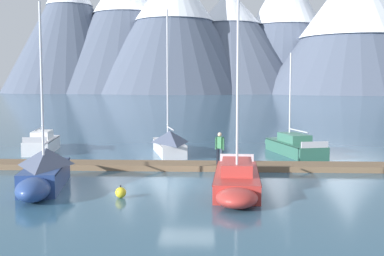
% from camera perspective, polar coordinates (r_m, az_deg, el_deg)
% --- Properties ---
extents(ground_plane, '(700.00, 700.00, 0.00)m').
position_cam_1_polar(ground_plane, '(22.90, -0.58, -6.31)').
color(ground_plane, '#335B75').
extents(mountain_west_summit, '(69.20, 69.20, 65.10)m').
position_cam_1_polar(mountain_west_summit, '(267.91, -13.70, 11.06)').
color(mountain_west_summit, '#4C566B').
rests_on(mountain_west_summit, ground).
extents(mountain_central_massif, '(86.75, 86.75, 66.96)m').
position_cam_1_polar(mountain_central_massif, '(264.82, -7.24, 11.56)').
color(mountain_central_massif, '#4C566B').
rests_on(mountain_central_massif, ground).
extents(mountain_shoulder_ridge, '(79.23, 79.23, 62.41)m').
position_cam_1_polar(mountain_shoulder_ridge, '(244.57, -2.05, 11.66)').
color(mountain_shoulder_ridge, '#4C566B').
rests_on(mountain_shoulder_ridge, ground).
extents(mountain_east_summit, '(87.81, 87.81, 51.84)m').
position_cam_1_polar(mountain_east_summit, '(258.17, 4.26, 9.92)').
color(mountain_east_summit, slate).
rests_on(mountain_east_summit, ground).
extents(mountain_rear_spur, '(71.40, 71.40, 66.28)m').
position_cam_1_polar(mountain_rear_spur, '(268.16, 10.61, 11.48)').
color(mountain_rear_spur, '#4C566B').
rests_on(mountain_rear_spur, ground).
extents(mountain_north_horn, '(83.11, 83.11, 59.86)m').
position_cam_1_polar(mountain_north_horn, '(241.80, 18.10, 11.35)').
color(mountain_north_horn, '#4C566B').
rests_on(mountain_north_horn, ground).
extents(dock, '(24.75, 2.26, 0.30)m').
position_cam_1_polar(dock, '(26.81, -0.16, -4.33)').
color(dock, brown).
rests_on(dock, ground).
extents(sailboat_nearest_berth, '(2.37, 6.41, 7.26)m').
position_cam_1_polar(sailboat_nearest_berth, '(35.35, -16.49, -1.59)').
color(sailboat_nearest_berth, white).
rests_on(sailboat_nearest_berth, ground).
extents(sailboat_second_berth, '(2.47, 6.50, 7.94)m').
position_cam_1_polar(sailboat_second_berth, '(22.55, -16.46, -4.66)').
color(sailboat_second_berth, navy).
rests_on(sailboat_second_berth, ground).
extents(sailboat_mid_dock_port, '(2.87, 6.64, 9.25)m').
position_cam_1_polar(sailboat_mid_dock_port, '(32.44, -2.69, -1.63)').
color(sailboat_mid_dock_port, silver).
rests_on(sailboat_mid_dock_port, ground).
extents(sailboat_mid_dock_starboard, '(2.14, 7.32, 9.18)m').
position_cam_1_polar(sailboat_mid_dock_starboard, '(21.17, 5.11, -5.87)').
color(sailboat_mid_dock_starboard, '#B2332D').
rests_on(sailboat_mid_dock_starboard, ground).
extents(sailboat_far_berth, '(3.36, 7.46, 6.51)m').
position_cam_1_polar(sailboat_far_berth, '(33.30, 11.22, -1.94)').
color(sailboat_far_berth, '#336B56').
rests_on(sailboat_far_berth, ground).
extents(person_on_dock, '(0.47, 0.41, 1.69)m').
position_cam_1_polar(person_on_dock, '(26.18, 3.17, -2.09)').
color(person_on_dock, '#384256').
rests_on(person_on_dock, dock).
extents(mooring_buoy_channel_marker, '(0.43, 0.43, 0.51)m').
position_cam_1_polar(mooring_buoy_channel_marker, '(20.21, -8.10, -7.27)').
color(mooring_buoy_channel_marker, yellow).
rests_on(mooring_buoy_channel_marker, ground).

